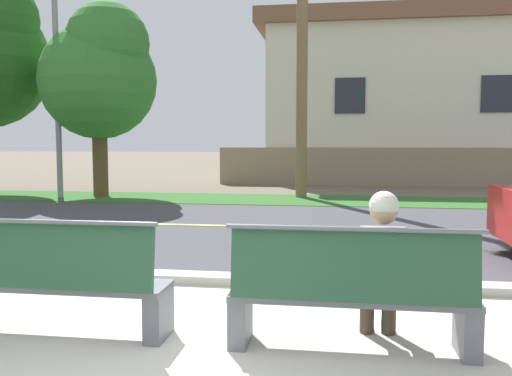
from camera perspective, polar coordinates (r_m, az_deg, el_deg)
ground_plane at (r=11.72m, az=3.08°, el=-3.03°), size 140.00×140.00×0.00m
sidewalk_pavement at (r=4.41m, az=-6.65°, el=-16.62°), size 44.00×3.60×0.01m
curb_edge at (r=6.21m, az=-1.90°, el=-9.71°), size 44.00×0.30×0.11m
street_asphalt at (r=10.25m, az=2.29°, el=-4.16°), size 52.00×8.00×0.01m
road_centre_line at (r=10.24m, az=2.29°, el=-4.13°), size 48.00×0.14×0.01m
far_verge_grass at (r=15.00m, az=4.27°, el=-1.26°), size 48.00×2.80×0.02m
bench_left at (r=4.82m, az=-20.54°, el=-9.38°), size 1.88×0.48×1.01m
bench_right at (r=4.24m, az=10.04°, el=-11.10°), size 1.88×0.48×1.01m
seated_person_grey at (r=4.37m, az=13.16°, el=-7.74°), size 0.52×0.68×1.25m
streetlamp at (r=16.79m, az=-19.99°, el=11.98°), size 0.24×2.10×6.54m
shade_tree_left at (r=16.61m, az=-16.11°, el=11.67°), size 3.39×3.39×5.59m
garden_wall at (r=20.40m, az=14.42°, el=2.19°), size 13.00×0.36×1.40m
house_across_street at (r=23.72m, az=15.99°, el=8.91°), size 12.30×6.91×6.60m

